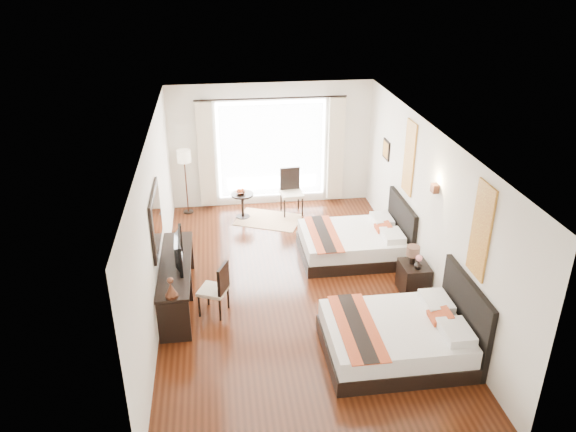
{
  "coord_description": "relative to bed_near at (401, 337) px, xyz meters",
  "views": [
    {
      "loc": [
        -1.22,
        -8.18,
        5.35
      ],
      "look_at": [
        -0.06,
        0.46,
        1.2
      ],
      "focal_mm": 35.0,
      "sensor_mm": 36.0,
      "label": 1
    }
  ],
  "objects": [
    {
      "name": "wall_entry",
      "position": [
        -1.27,
        -1.85,
        1.1
      ],
      "size": [
        4.5,
        0.01,
        2.8
      ],
      "primitive_type": "cube",
      "color": "silver",
      "rests_on": "floor"
    },
    {
      "name": "mirror_frame",
      "position": [
        -3.49,
        1.78,
        1.25
      ],
      "size": [
        0.04,
        1.25,
        0.95
      ],
      "primitive_type": "cube",
      "color": "black",
      "rests_on": "wall_desk"
    },
    {
      "name": "nightstand",
      "position": [
        0.73,
        1.57,
        -0.04
      ],
      "size": [
        0.45,
        0.56,
        0.54
      ],
      "primitive_type": "cube",
      "color": "black",
      "rests_on": "floor"
    },
    {
      "name": "bed_far",
      "position": [
        0.05,
        2.94,
        -0.02
      ],
      "size": [
        1.96,
        1.53,
        1.1
      ],
      "color": "black",
      "rests_on": "floor"
    },
    {
      "name": "fruit_bowl",
      "position": [
        -2.02,
        4.94,
        0.28
      ],
      "size": [
        0.26,
        0.26,
        0.05
      ],
      "primitive_type": "imported",
      "rotation": [
        0.0,
        0.0,
        0.19
      ],
      "color": "#4D391B",
      "rests_on": "side_table"
    },
    {
      "name": "wall_headboard",
      "position": [
        0.98,
        1.9,
        1.1
      ],
      "size": [
        0.01,
        7.5,
        2.8
      ],
      "primitive_type": "cube",
      "color": "silver",
      "rests_on": "floor"
    },
    {
      "name": "drape_left",
      "position": [
        -2.72,
        5.53,
        0.98
      ],
      "size": [
        0.35,
        0.14,
        2.35
      ],
      "primitive_type": "cube",
      "color": "#BEB593",
      "rests_on": "floor"
    },
    {
      "name": "wall_sconce",
      "position": [
        0.92,
        1.57,
        1.62
      ],
      "size": [
        0.1,
        0.14,
        0.14
      ],
      "primitive_type": "cube",
      "color": "#49281A",
      "rests_on": "wall_headboard"
    },
    {
      "name": "window_glass",
      "position": [
        -1.27,
        5.63,
        1.0
      ],
      "size": [
        2.4,
        0.02,
        2.2
      ],
      "primitive_type": "cube",
      "color": "white",
      "rests_on": "wall_window"
    },
    {
      "name": "bronze_figurine",
      "position": [
        -3.26,
        0.78,
        0.6
      ],
      "size": [
        0.25,
        0.25,
        0.29
      ],
      "primitive_type": null,
      "rotation": [
        0.0,
        0.0,
        -0.39
      ],
      "color": "#49281A",
      "rests_on": "console_desk"
    },
    {
      "name": "art_panel_near",
      "position": [
        0.96,
        -0.0,
        1.65
      ],
      "size": [
        0.03,
        0.5,
        1.35
      ],
      "primitive_type": "cube",
      "color": "#933815",
      "rests_on": "wall_headboard"
    },
    {
      "name": "wall_desk",
      "position": [
        -3.51,
        1.9,
        1.1
      ],
      "size": [
        0.01,
        7.5,
        2.8
      ],
      "primitive_type": "cube",
      "color": "silver",
      "rests_on": "floor"
    },
    {
      "name": "table_lamp",
      "position": [
        0.7,
        1.62,
        0.44
      ],
      "size": [
        0.22,
        0.22,
        0.35
      ],
      "color": "black",
      "rests_on": "nightstand"
    },
    {
      "name": "television",
      "position": [
        -3.24,
        1.73,
        0.71
      ],
      "size": [
        0.15,
        0.89,
        0.51
      ],
      "primitive_type": "imported",
      "rotation": [
        0.0,
        0.0,
        1.61
      ],
      "color": "black",
      "rests_on": "console_desk"
    },
    {
      "name": "floor",
      "position": [
        -1.27,
        1.9,
        -0.31
      ],
      "size": [
        4.5,
        7.5,
        0.01
      ],
      "primitive_type": "cube",
      "color": "#321409",
      "rests_on": "ground"
    },
    {
      "name": "jute_rug",
      "position": [
        -1.45,
        4.72,
        -0.3
      ],
      "size": [
        1.61,
        1.39,
        0.01
      ],
      "primitive_type": "cube",
      "rotation": [
        0.0,
        0.0,
        -0.41
      ],
      "color": "tan",
      "rests_on": "floor"
    },
    {
      "name": "ceiling",
      "position": [
        -1.27,
        1.9,
        2.49
      ],
      "size": [
        4.5,
        7.5,
        0.02
      ],
      "primitive_type": "cube",
      "color": "white",
      "rests_on": "wall_headboard"
    },
    {
      "name": "sheer_curtain",
      "position": [
        -1.27,
        5.57,
        1.0
      ],
      "size": [
        2.3,
        0.02,
        2.1
      ],
      "primitive_type": "cube",
      "color": "white",
      "rests_on": "wall_window"
    },
    {
      "name": "art_panel_far",
      "position": [
        0.96,
        2.94,
        1.65
      ],
      "size": [
        0.03,
        0.5,
        1.35
      ],
      "primitive_type": "cube",
      "color": "#933815",
      "rests_on": "wall_headboard"
    },
    {
      "name": "console_desk",
      "position": [
        -3.26,
        1.78,
        0.08
      ],
      "size": [
        0.5,
        2.2,
        0.76
      ],
      "primitive_type": "cube",
      "color": "black",
      "rests_on": "floor"
    },
    {
      "name": "bed_near",
      "position": [
        0.0,
        0.0,
        0.0
      ],
      "size": [
        2.07,
        1.61,
        1.17
      ],
      "color": "black",
      "rests_on": "floor"
    },
    {
      "name": "mirror_glass",
      "position": [
        -3.46,
        1.78,
        1.25
      ],
      "size": [
        0.01,
        1.12,
        0.82
      ],
      "primitive_type": "cube",
      "color": "white",
      "rests_on": "mirror_frame"
    },
    {
      "name": "floor_lamp",
      "position": [
        -3.19,
        5.35,
        0.93
      ],
      "size": [
        0.29,
        0.29,
        1.47
      ],
      "color": "black",
      "rests_on": "floor"
    },
    {
      "name": "desk_chair",
      "position": [
        -2.65,
        1.39,
        -0.03
      ],
      "size": [
        0.55,
        0.55,
        0.91
      ],
      "rotation": [
        0.0,
        0.0,
        2.73
      ],
      "color": "beige",
      "rests_on": "floor"
    },
    {
      "name": "drape_right",
      "position": [
        0.18,
        5.53,
        0.98
      ],
      "size": [
        0.35,
        0.14,
        2.35
      ],
      "primitive_type": "cube",
      "color": "#BEB593",
      "rests_on": "floor"
    },
    {
      "name": "window_chair",
      "position": [
        -0.9,
        5.02,
        0.01
      ],
      "size": [
        0.5,
        0.5,
        1.02
      ],
      "rotation": [
        0.0,
        0.0,
        -1.5
      ],
      "color": "beige",
      "rests_on": "floor"
    },
    {
      "name": "side_table",
      "position": [
        -1.99,
        4.94,
        -0.02
      ],
      "size": [
        0.49,
        0.49,
        0.56
      ],
      "primitive_type": "cylinder",
      "color": "black",
      "rests_on": "floor"
    },
    {
      "name": "vase",
      "position": [
        0.74,
        1.44,
        0.27
      ],
      "size": [
        0.15,
        0.15,
        0.14
      ],
      "primitive_type": "imported",
      "rotation": [
        0.0,
        0.0,
        0.14
      ],
      "color": "black",
      "rests_on": "nightstand"
    },
    {
      "name": "wall_window",
      "position": [
        -1.27,
        5.64,
        1.1
      ],
      "size": [
        4.5,
        0.01,
        2.8
      ],
      "primitive_type": "cube",
      "color": "silver",
      "rests_on": "floor"
    }
  ]
}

